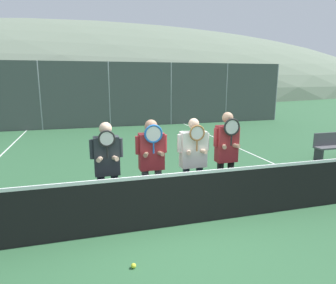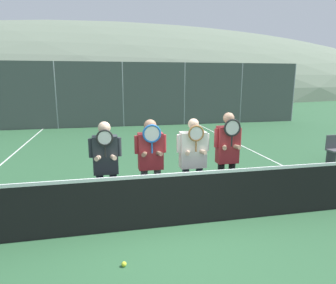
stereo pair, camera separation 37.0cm
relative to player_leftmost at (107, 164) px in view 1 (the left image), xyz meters
name	(u,v)px [view 1 (the left image)]	position (x,y,z in m)	size (l,w,h in m)	color
ground_plane	(171,226)	(0.98, -0.53, -1.03)	(120.00, 120.00, 0.00)	#2D5B38
hill_distant	(89,92)	(0.98, 52.35, -1.03)	(114.29, 63.49, 22.22)	slate
clubhouse_building	(105,88)	(1.44, 19.05, 0.69)	(18.51, 5.50, 3.40)	tan
fence_back	(109,95)	(0.98, 10.49, 0.60)	(19.60, 0.06, 3.26)	gray
tennis_net	(171,199)	(0.98, -0.53, -0.55)	(10.71, 0.09, 1.04)	gray
court_line_right_sideline	(270,162)	(4.96, 2.47, -1.03)	(0.05, 16.00, 0.01)	white
player_leftmost	(107,164)	(0.00, 0.00, 0.00)	(0.56, 0.34, 1.75)	#232838
player_center_left	(152,158)	(0.80, 0.10, 0.02)	(0.58, 0.34, 1.75)	#56565B
player_center_right	(193,157)	(1.58, 0.03, 0.00)	(0.62, 0.34, 1.75)	#232838
player_rightmost	(226,152)	(2.26, 0.05, 0.05)	(0.54, 0.34, 1.84)	black
car_left_of_center	(90,106)	(0.07, 12.59, -0.11)	(4.78, 1.91, 1.82)	#B2B7BC
car_center	(175,103)	(5.21, 12.96, -0.09)	(4.66, 1.94, 1.86)	#B2B7BC
tennis_ball_on_court	(134,266)	(0.18, -1.49, -1.00)	(0.07, 0.07, 0.07)	#CCDB33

